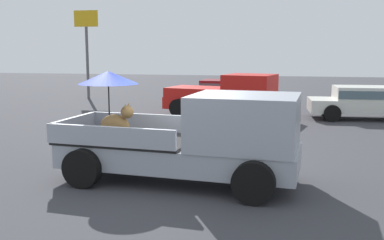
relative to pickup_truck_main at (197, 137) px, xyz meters
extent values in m
plane|color=#38383D|center=(-0.40, 0.03, -0.98)|extent=(80.00, 80.00, 0.00)
cylinder|color=black|center=(1.42, 0.87, -0.58)|extent=(0.82, 0.34, 0.80)
cylinder|color=black|center=(1.27, -1.08, -0.58)|extent=(0.82, 0.34, 0.80)
cylinder|color=black|center=(-2.07, 1.14, -0.58)|extent=(0.82, 0.34, 0.80)
cylinder|color=black|center=(-2.22, -0.81, -0.58)|extent=(0.82, 0.34, 0.80)
cube|color=#9EA3AD|center=(-0.40, 0.03, -0.41)|extent=(5.13, 2.19, 0.50)
cube|color=#9EA3AD|center=(1.00, -0.08, 0.38)|extent=(2.24, 2.02, 1.08)
cube|color=#4C606B|center=(2.00, -0.16, 0.58)|extent=(0.19, 1.72, 0.64)
cube|color=black|center=(-1.54, 0.12, -0.13)|extent=(2.94, 2.05, 0.06)
cube|color=#9EA3AD|center=(-1.47, 1.04, 0.10)|extent=(2.80, 0.32, 0.40)
cube|color=#9EA3AD|center=(-1.62, -0.80, 0.10)|extent=(2.80, 0.32, 0.40)
cube|color=#9EA3AD|center=(-2.89, 0.23, 0.10)|extent=(0.24, 1.84, 0.40)
ellipsoid|color=olive|center=(-1.84, 0.06, 0.16)|extent=(0.70, 0.37, 0.52)
sphere|color=olive|center=(-1.54, 0.04, 0.48)|extent=(0.30, 0.30, 0.28)
cone|color=olive|center=(-1.54, 0.12, 0.62)|extent=(0.10, 0.10, 0.12)
cone|color=olive|center=(-1.55, -0.04, 0.62)|extent=(0.10, 0.10, 0.12)
cylinder|color=black|center=(-2.02, 0.21, 0.50)|extent=(0.03, 0.03, 1.21)
cone|color=#1E33B7|center=(-2.02, 0.21, 1.21)|extent=(1.42, 1.42, 0.28)
cylinder|color=black|center=(0.94, 10.09, -0.60)|extent=(0.80, 0.43, 0.76)
cylinder|color=black|center=(0.51, 8.24, -0.60)|extent=(0.80, 0.43, 0.76)
cylinder|color=black|center=(-2.18, 10.82, -0.60)|extent=(0.80, 0.43, 0.76)
cylinder|color=black|center=(-2.61, 8.97, -0.60)|extent=(0.80, 0.43, 0.76)
cube|color=red|center=(-0.83, 9.53, -0.43)|extent=(5.08, 2.85, 0.50)
cube|color=red|center=(0.33, 9.26, 0.32)|extent=(2.26, 2.19, 1.00)
cube|color=red|center=(-1.81, 9.76, 0.02)|extent=(3.04, 2.37, 0.40)
cylinder|color=black|center=(-2.73, 11.89, -0.65)|extent=(0.67, 0.26, 0.66)
cylinder|color=black|center=(-2.61, 13.65, -0.65)|extent=(0.67, 0.26, 0.66)
cylinder|color=black|center=(-0.03, 11.72, -0.65)|extent=(0.67, 0.26, 0.66)
cylinder|color=black|center=(0.08, 13.48, -0.65)|extent=(0.67, 0.26, 0.66)
cube|color=maroon|center=(-1.32, 12.69, -0.43)|extent=(4.40, 2.03, 0.52)
cube|color=maroon|center=(-1.22, 12.68, 0.07)|extent=(2.20, 1.73, 0.56)
cube|color=#4C606B|center=(-1.22, 12.68, 0.07)|extent=(2.14, 1.81, 0.32)
cylinder|color=black|center=(3.47, 10.80, -0.65)|extent=(0.67, 0.26, 0.66)
cylinder|color=black|center=(3.58, 9.04, -0.65)|extent=(0.67, 0.26, 0.66)
cube|color=silver|center=(4.87, 10.01, -0.43)|extent=(4.40, 2.03, 0.52)
cube|color=silver|center=(4.77, 10.00, 0.07)|extent=(2.20, 1.73, 0.56)
cube|color=#4C606B|center=(4.77, 10.00, 0.07)|extent=(2.14, 1.81, 0.32)
cylinder|color=#59595B|center=(-9.44, 14.92, 1.07)|extent=(0.16, 0.16, 4.10)
cube|color=gold|center=(-9.44, 14.92, 3.57)|extent=(1.40, 0.12, 0.90)
camera|label=1|loc=(1.80, -8.91, 1.80)|focal=41.50mm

